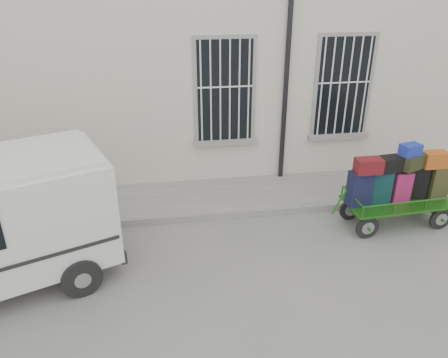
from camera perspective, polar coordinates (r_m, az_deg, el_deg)
name	(u,v)px	position (r m, az deg, el deg)	size (l,w,h in m)	color
ground	(271,255)	(8.03, 6.21, -9.87)	(80.00, 80.00, 0.00)	slate
building	(225,39)	(12.03, 0.19, 17.87)	(24.00, 5.15, 6.00)	beige
sidewalk	(247,195)	(9.81, 3.09, -2.11)	(24.00, 1.70, 0.15)	slate
luggage_cart	(398,185)	(9.09, 21.76, -0.71)	(2.42, 1.04, 1.71)	black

